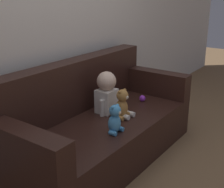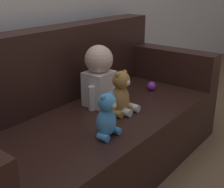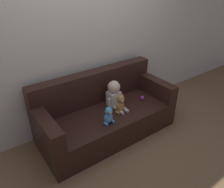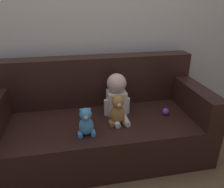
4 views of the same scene
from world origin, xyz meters
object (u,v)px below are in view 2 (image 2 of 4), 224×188
at_px(plush_toy_side, 107,116).
at_px(toy_ball, 152,86).
at_px(teddy_bear_brown, 121,94).
at_px(couch, 83,124).
at_px(person_baby, 101,78).

bearing_deg(plush_toy_side, toy_ball, 13.85).
bearing_deg(teddy_bear_brown, plush_toy_side, -156.94).
bearing_deg(couch, toy_ball, -11.30).
bearing_deg(couch, plush_toy_side, -115.80).
xyz_separation_m(couch, teddy_bear_brown, (0.13, -0.19, 0.21)).
xyz_separation_m(couch, person_baby, (0.16, -0.01, 0.27)).
bearing_deg(person_baby, plush_toy_side, -136.17).
distance_m(plush_toy_side, toy_ball, 0.78).
relative_size(couch, person_baby, 4.96).
xyz_separation_m(couch, toy_ball, (0.61, -0.12, 0.11)).
height_order(couch, person_baby, couch).
height_order(plush_toy_side, toy_ball, plush_toy_side).
xyz_separation_m(plush_toy_side, toy_ball, (0.75, 0.19, -0.08)).
height_order(teddy_bear_brown, toy_ball, teddy_bear_brown).
distance_m(couch, plush_toy_side, 0.39).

